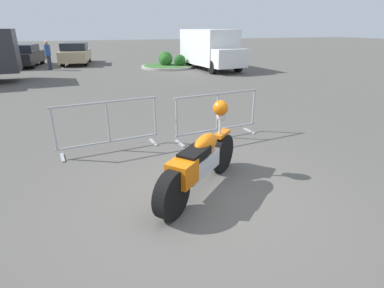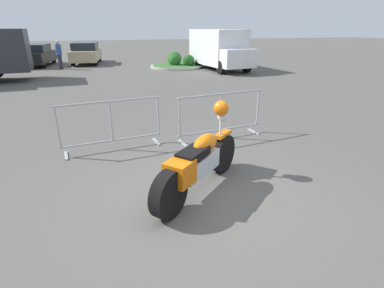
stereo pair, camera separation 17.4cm
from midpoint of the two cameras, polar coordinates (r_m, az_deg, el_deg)
ground_plane at (r=4.71m, az=3.63°, el=-10.25°), size 120.00×120.00×0.00m
motorcycle at (r=4.69m, az=2.47°, el=-3.36°), size 1.87×1.72×1.33m
crowd_barrier_near at (r=6.49m, az=-14.36°, el=3.59°), size 2.16×0.70×1.07m
crowd_barrier_far at (r=7.01m, az=6.22°, el=5.45°), size 2.16×0.70×1.07m
delivery_van at (r=19.10m, az=5.45°, el=17.69°), size 2.50×5.19×2.31m
parked_car_black at (r=23.19m, az=-27.32°, el=14.84°), size 2.09×4.26×1.40m
parked_car_tan at (r=23.29m, az=-19.31°, el=16.05°), size 2.16×4.40×1.44m
pedestrian at (r=20.63m, az=-23.77°, el=15.44°), size 0.45×0.45×1.69m
planter_island at (r=20.02m, az=-2.56°, el=15.16°), size 3.36×3.36×0.99m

